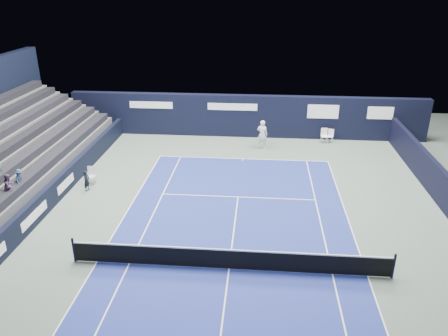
% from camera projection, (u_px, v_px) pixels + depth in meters
% --- Properties ---
extents(ground, '(48.00, 48.00, 0.00)m').
position_uv_depth(ground, '(232.00, 242.00, 19.44)').
color(ground, '#546459').
rests_on(ground, ground).
extents(court_surface, '(10.97, 23.77, 0.01)m').
position_uv_depth(court_surface, '(229.00, 269.00, 17.61)').
color(court_surface, navy).
rests_on(court_surface, ground).
extents(enclosure_wall_right, '(0.30, 22.00, 1.80)m').
position_uv_depth(enclosure_wall_right, '(446.00, 193.00, 21.91)').
color(enclosure_wall_right, black).
rests_on(enclosure_wall_right, ground).
extents(folding_chair_back_a, '(0.52, 0.55, 1.05)m').
position_uv_depth(folding_chair_back_a, '(324.00, 133.00, 31.15)').
color(folding_chair_back_a, white).
rests_on(folding_chair_back_a, ground).
extents(folding_chair_back_b, '(0.54, 0.53, 0.95)m').
position_uv_depth(folding_chair_back_b, '(330.00, 135.00, 31.28)').
color(folding_chair_back_b, white).
rests_on(folding_chair_back_b, ground).
extents(line_judge_chair, '(0.46, 0.44, 1.02)m').
position_uv_depth(line_judge_chair, '(91.00, 174.00, 24.83)').
color(line_judge_chair, silver).
rests_on(line_judge_chair, ground).
extents(line_judge, '(0.36, 0.48, 1.17)m').
position_uv_depth(line_judge, '(87.00, 181.00, 24.00)').
color(line_judge, black).
rests_on(line_judge, ground).
extents(court_markings, '(11.03, 23.83, 0.00)m').
position_uv_depth(court_markings, '(229.00, 269.00, 17.61)').
color(court_markings, white).
rests_on(court_markings, court_surface).
extents(tennis_net, '(12.90, 0.10, 1.10)m').
position_uv_depth(tennis_net, '(229.00, 259.00, 17.41)').
color(tennis_net, black).
rests_on(tennis_net, ground).
extents(back_sponsor_wall, '(26.00, 0.63, 3.10)m').
position_uv_depth(back_sponsor_wall, '(246.00, 116.00, 32.09)').
color(back_sponsor_wall, black).
rests_on(back_sponsor_wall, ground).
extents(side_barrier_left, '(0.33, 22.00, 1.20)m').
position_uv_depth(side_barrier_left, '(63.00, 184.00, 23.60)').
color(side_barrier_left, black).
rests_on(side_barrier_left, ground).
extents(spectator_stand, '(6.00, 18.00, 6.40)m').
position_uv_depth(spectator_stand, '(1.00, 152.00, 24.29)').
color(spectator_stand, '#434345').
rests_on(spectator_stand, ground).
extents(tennis_player, '(0.83, 0.94, 1.99)m').
position_uv_depth(tennis_player, '(262.00, 134.00, 29.98)').
color(tennis_player, white).
rests_on(tennis_player, ground).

